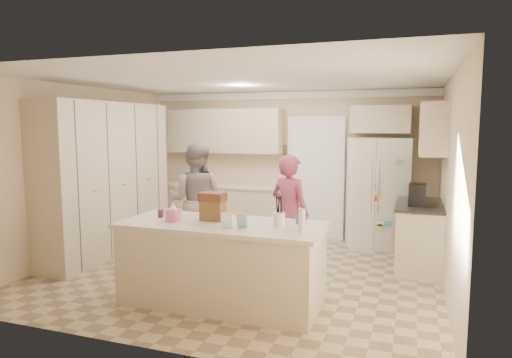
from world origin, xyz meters
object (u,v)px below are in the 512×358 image
(coffee_maker, at_px, (417,195))
(utensil_crock, at_px, (279,219))
(island_base, at_px, (222,265))
(refrigerator, at_px, (377,193))
(dollhouse_body, at_px, (213,211))
(tissue_box, at_px, (173,215))
(teen_girl, at_px, (290,213))
(teen_boy, at_px, (196,201))

(coffee_maker, relative_size, utensil_crock, 2.00)
(island_base, bearing_deg, refrigerator, 65.11)
(refrigerator, distance_m, dollhouse_body, 3.38)
(utensil_crock, bearing_deg, dollhouse_body, 176.42)
(refrigerator, xyz_separation_m, tissue_box, (-1.98, -3.19, 0.10))
(utensil_crock, relative_size, tissue_box, 1.07)
(utensil_crock, xyz_separation_m, dollhouse_body, (-0.80, 0.05, 0.04))
(coffee_maker, height_order, island_base, coffee_maker)
(teen_girl, bearing_deg, tissue_box, 77.72)
(island_base, relative_size, teen_girl, 1.36)
(island_base, xyz_separation_m, teen_girl, (0.41, 1.38, 0.37))
(refrigerator, bearing_deg, coffee_maker, -78.45)
(dollhouse_body, xyz_separation_m, teen_girl, (0.56, 1.28, -0.23))
(island_base, height_order, utensil_crock, utensil_crock)
(coffee_maker, bearing_deg, tissue_box, -142.43)
(refrigerator, height_order, teen_girl, refrigerator)
(coffee_maker, height_order, dollhouse_body, coffee_maker)
(island_base, distance_m, dollhouse_body, 0.62)
(utensil_crock, distance_m, dollhouse_body, 0.80)
(dollhouse_body, bearing_deg, teen_boy, 123.34)
(utensil_crock, distance_m, tissue_box, 1.21)
(utensil_crock, bearing_deg, coffee_maker, 52.88)
(coffee_maker, height_order, tissue_box, coffee_maker)
(refrigerator, distance_m, island_base, 3.44)
(tissue_box, distance_m, teen_boy, 1.69)
(island_base, xyz_separation_m, utensil_crock, (0.65, 0.05, 0.56))
(coffee_maker, xyz_separation_m, tissue_box, (-2.60, -2.00, -0.07))
(utensil_crock, height_order, teen_boy, teen_boy)
(coffee_maker, bearing_deg, utensil_crock, -127.12)
(coffee_maker, xyz_separation_m, utensil_crock, (-1.40, -1.85, -0.07))
(tissue_box, relative_size, teen_boy, 0.08)
(refrigerator, xyz_separation_m, dollhouse_body, (-1.58, -2.99, 0.14))
(refrigerator, relative_size, tissue_box, 12.86)
(refrigerator, bearing_deg, teen_girl, -136.79)
(coffee_maker, relative_size, dollhouse_body, 1.15)
(coffee_maker, height_order, utensil_crock, coffee_maker)
(dollhouse_body, bearing_deg, teen_girl, 66.33)
(teen_boy, distance_m, teen_girl, 1.49)
(tissue_box, bearing_deg, teen_boy, 108.08)
(coffee_maker, bearing_deg, teen_boy, -172.77)
(coffee_maker, relative_size, island_base, 0.14)
(teen_boy, bearing_deg, teen_girl, 166.63)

